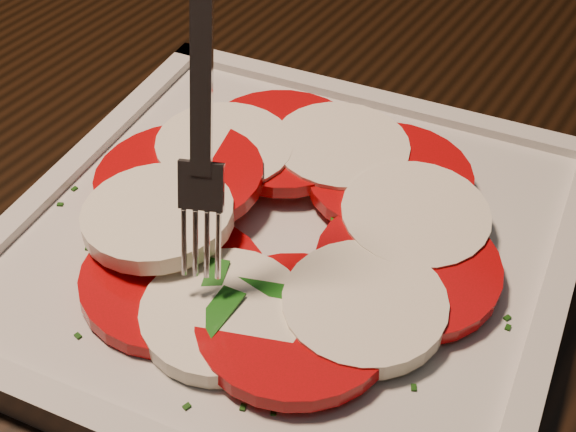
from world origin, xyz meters
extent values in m
plane|color=black|center=(0.00, 0.00, 0.00)|extent=(6.00, 6.00, 0.00)
cube|color=black|center=(0.22, -0.25, 0.73)|extent=(1.25, 0.88, 0.04)
cylinder|color=black|center=(-0.34, 0.06, 0.35)|extent=(0.06, 0.06, 0.71)
cylinder|color=black|center=(0.12, 0.16, 0.21)|extent=(0.04, 0.04, 0.41)
cylinder|color=black|center=(-0.01, 0.49, 0.21)|extent=(0.04, 0.04, 0.41)
cube|color=silver|center=(0.24, -0.31, 0.76)|extent=(0.35, 0.35, 0.01)
cylinder|color=#C0040B|center=(0.22, -0.37, 0.77)|extent=(0.10, 0.10, 0.02)
cylinder|color=white|center=(0.25, -0.37, 0.77)|extent=(0.08, 0.08, 0.01)
cylinder|color=#C0040B|center=(0.28, -0.36, 0.77)|extent=(0.10, 0.10, 0.01)
cylinder|color=white|center=(0.31, -0.33, 0.77)|extent=(0.08, 0.08, 0.01)
cylinder|color=#C0040B|center=(0.31, -0.30, 0.77)|extent=(0.10, 0.10, 0.01)
cylinder|color=white|center=(0.30, -0.26, 0.78)|extent=(0.08, 0.08, 0.02)
cylinder|color=#C0040B|center=(0.27, -0.24, 0.78)|extent=(0.10, 0.10, 0.01)
cylinder|color=white|center=(0.23, -0.24, 0.78)|extent=(0.08, 0.08, 0.01)
cylinder|color=#C0040B|center=(0.20, -0.25, 0.78)|extent=(0.10, 0.10, 0.01)
cylinder|color=white|center=(0.18, -0.28, 0.78)|extent=(0.08, 0.08, 0.01)
cylinder|color=#C0040B|center=(0.17, -0.32, 0.78)|extent=(0.10, 0.10, 0.01)
cylinder|color=white|center=(0.19, -0.35, 0.78)|extent=(0.08, 0.08, 0.01)
cube|color=#145B0F|center=(0.25, -0.38, 0.78)|extent=(0.02, 0.04, 0.01)
cube|color=#145B0F|center=(0.24, -0.37, 0.78)|extent=(0.02, 0.03, 0.00)
cube|color=#145B0F|center=(0.27, -0.28, 0.78)|extent=(0.03, 0.03, 0.00)
cube|color=#145B0F|center=(0.18, -0.34, 0.78)|extent=(0.04, 0.04, 0.00)
cube|color=#145B0F|center=(0.26, -0.35, 0.78)|extent=(0.05, 0.03, 0.00)
cube|color=#145B0F|center=(0.28, -0.26, 0.78)|extent=(0.05, 0.03, 0.01)
cube|color=#123D0B|center=(0.14, -0.22, 0.77)|extent=(0.00, 0.00, 0.00)
cube|color=#123D0B|center=(0.19, -0.22, 0.77)|extent=(0.00, 0.00, 0.00)
cube|color=#123D0B|center=(0.16, -0.38, 0.77)|extent=(0.00, 0.00, 0.00)
cube|color=#123D0B|center=(0.28, -0.20, 0.77)|extent=(0.00, 0.00, 0.00)
cube|color=#123D0B|center=(0.13, -0.27, 0.77)|extent=(0.00, 0.00, 0.00)
cube|color=#123D0B|center=(0.30, -0.37, 0.77)|extent=(0.00, 0.00, 0.00)
cube|color=#123D0B|center=(0.20, -0.42, 0.77)|extent=(0.00, 0.00, 0.00)
cube|color=#123D0B|center=(0.30, -0.40, 0.77)|extent=(0.00, 0.00, 0.00)
cube|color=#123D0B|center=(0.34, -0.31, 0.77)|extent=(0.00, 0.00, 0.00)
cube|color=#123D0B|center=(0.17, -0.22, 0.77)|extent=(0.00, 0.00, 0.00)
cube|color=#123D0B|center=(0.32, -0.37, 0.77)|extent=(0.00, 0.00, 0.00)
cube|color=#123D0B|center=(0.35, -0.35, 0.77)|extent=(0.00, 0.00, 0.00)
cube|color=#123D0B|center=(0.36, -0.29, 0.77)|extent=(0.00, 0.00, 0.00)
cube|color=#123D0B|center=(0.32, -0.23, 0.77)|extent=(0.00, 0.00, 0.00)
cube|color=#123D0B|center=(0.37, -0.30, 0.77)|extent=(0.00, 0.00, 0.00)
cube|color=#123D0B|center=(0.12, -0.36, 0.77)|extent=(0.00, 0.00, 0.00)
cube|color=#123D0B|center=(0.33, -0.23, 0.77)|extent=(0.00, 0.00, 0.00)
cube|color=#123D0B|center=(0.21, -0.21, 0.77)|extent=(0.00, 0.00, 0.00)
cube|color=#123D0B|center=(0.15, -0.23, 0.77)|extent=(0.00, 0.00, 0.00)
cube|color=#123D0B|center=(0.29, -0.41, 0.77)|extent=(0.00, 0.00, 0.00)
cube|color=#123D0B|center=(0.15, -0.35, 0.77)|extent=(0.00, 0.00, 0.00)
cube|color=#123D0B|center=(0.15, -0.35, 0.77)|extent=(0.00, 0.00, 0.00)
cube|color=#123D0B|center=(0.29, -0.39, 0.77)|extent=(0.00, 0.00, 0.00)
cube|color=#123D0B|center=(0.12, -0.35, 0.77)|extent=(0.00, 0.00, 0.00)
cube|color=#123D0B|center=(0.35, -0.29, 0.77)|extent=(0.00, 0.00, 0.00)
cube|color=#123D0B|center=(0.30, -0.38, 0.77)|extent=(0.00, 0.00, 0.00)
cube|color=#123D0B|center=(0.27, -0.42, 0.77)|extent=(0.00, 0.00, 0.00)
cube|color=#123D0B|center=(0.15, -0.32, 0.77)|extent=(0.00, 0.00, 0.00)
camera|label=1|loc=(0.43, -0.56, 1.07)|focal=50.00mm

